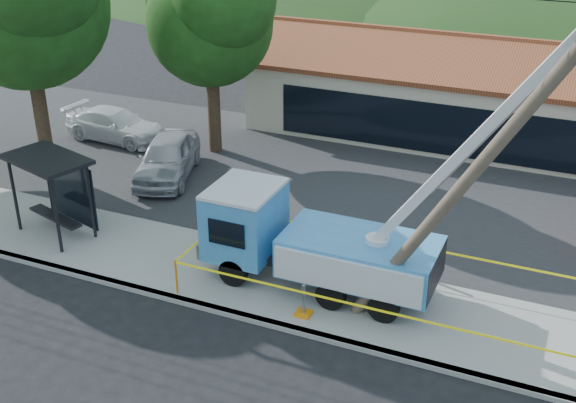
% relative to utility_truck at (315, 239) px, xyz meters
% --- Properties ---
extents(ground, '(120.00, 120.00, 0.00)m').
position_rel_utility_truck_xyz_m(ground, '(-1.10, -4.44, -1.70)').
color(ground, black).
rests_on(ground, ground).
extents(curb, '(60.00, 0.25, 0.15)m').
position_rel_utility_truck_xyz_m(curb, '(-1.10, -2.34, -1.63)').
color(curb, gray).
rests_on(curb, ground).
extents(sidewalk, '(60.00, 4.00, 0.15)m').
position_rel_utility_truck_xyz_m(sidewalk, '(-1.10, -0.44, -1.63)').
color(sidewalk, gray).
rests_on(sidewalk, ground).
extents(parking_lot, '(60.00, 12.00, 0.10)m').
position_rel_utility_truck_xyz_m(parking_lot, '(-1.10, 7.56, -1.65)').
color(parking_lot, '#28282B').
rests_on(parking_lot, ground).
extents(strip_mall, '(22.50, 8.53, 4.67)m').
position_rel_utility_truck_xyz_m(strip_mall, '(2.90, 15.54, 0.18)').
color(strip_mall, beige).
rests_on(strip_mall, ground).
extents(tree_lot, '(6.30, 5.60, 8.94)m').
position_rel_utility_truck_xyz_m(tree_lot, '(-8.10, 8.56, 4.51)').
color(tree_lot, '#332316').
rests_on(tree_lot, ground).
extents(utility_truck, '(10.91, 3.77, 9.72)m').
position_rel_utility_truck_xyz_m(utility_truck, '(0.00, 0.00, 0.00)').
color(utility_truck, black).
rests_on(utility_truck, ground).
extents(leaning_pole, '(5.86, 1.93, 9.64)m').
position_rel_utility_truck_xyz_m(leaning_pole, '(4.70, -0.88, 3.66)').
color(leaning_pole, brown).
rests_on(leaning_pole, ground).
extents(bus_shelter, '(3.30, 2.54, 2.81)m').
position_rel_utility_truck_xyz_m(bus_shelter, '(-9.25, -0.36, 0.52)').
color(bus_shelter, black).
rests_on(bus_shelter, ground).
extents(caution_tape, '(12.93, 3.79, 1.09)m').
position_rel_utility_truck_xyz_m(caution_tape, '(2.88, -0.25, -0.73)').
color(caution_tape, orange).
rests_on(caution_tape, ground).
extents(car_silver, '(3.39, 5.28, 1.67)m').
position_rel_utility_truck_xyz_m(car_silver, '(-8.45, 5.23, -1.70)').
color(car_silver, '#A8A9AF').
rests_on(car_silver, ground).
extents(car_white, '(4.99, 2.27, 1.42)m').
position_rel_utility_truck_xyz_m(car_white, '(-12.89, 7.90, -1.70)').
color(car_white, white).
rests_on(car_white, ground).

